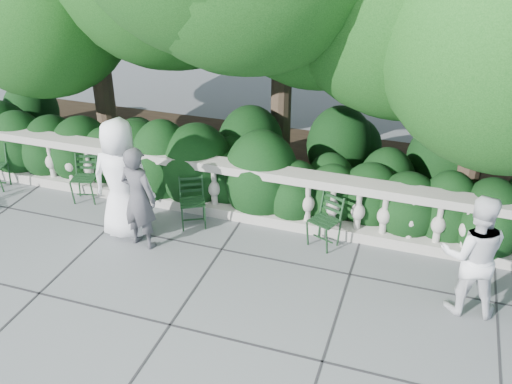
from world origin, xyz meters
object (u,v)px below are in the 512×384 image
(person_casual_man, at_px, (473,255))
(chair_c, at_px, (317,249))
(person_woman_grey, at_px, (139,198))
(person_businessman, at_px, (122,179))
(chair_b, at_px, (85,204))
(chair_d, at_px, (194,230))

(person_casual_man, bearing_deg, chair_c, -25.49)
(chair_c, height_order, person_woman_grey, person_woman_grey)
(chair_c, relative_size, person_businessman, 0.43)
(person_businessman, bearing_deg, person_woman_grey, 145.42)
(chair_b, height_order, person_woman_grey, person_woman_grey)
(chair_c, height_order, person_casual_man, person_casual_man)
(chair_d, distance_m, person_businessman, 1.45)
(chair_c, distance_m, person_businessman, 3.21)
(chair_b, bearing_deg, person_woman_grey, -40.72)
(chair_d, xyz_separation_m, person_casual_man, (4.17, -0.63, 0.85))
(chair_c, bearing_deg, person_businessman, -147.74)
(chair_c, distance_m, chair_d, 2.03)
(chair_b, distance_m, person_casual_man, 6.45)
(person_businessman, relative_size, person_woman_grey, 1.19)
(person_businessman, bearing_deg, chair_c, -177.82)
(chair_b, relative_size, chair_d, 1.00)
(chair_b, bearing_deg, person_businessman, -40.53)
(chair_c, xyz_separation_m, chair_d, (-2.03, -0.11, 0.00))
(person_businessman, bearing_deg, person_casual_man, 169.92)
(chair_c, relative_size, chair_d, 1.00)
(chair_b, height_order, chair_d, same)
(chair_b, height_order, person_businessman, person_businessman)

